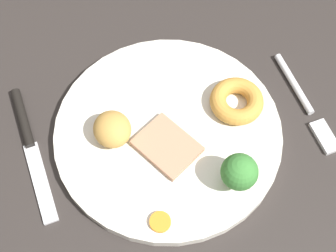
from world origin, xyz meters
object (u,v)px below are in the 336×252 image
object	(u,v)px
dinner_plate	(168,133)
meat_slice_main	(167,146)
roast_potato_left	(113,131)
carrot_coin_front	(160,222)
knife	(29,141)
broccoli_floret	(239,172)
fork	(306,105)
yorkshire_pudding	(237,101)

from	to	relation	value
dinner_plate	meat_slice_main	size ratio (longest dim) A/B	3.94
dinner_plate	roast_potato_left	distance (cm)	7.02
carrot_coin_front	knife	size ratio (longest dim) A/B	0.13
broccoli_floret	knife	bearing A→B (deg)	-29.29
carrot_coin_front	broccoli_floret	bearing A→B (deg)	-167.33
roast_potato_left	broccoli_floret	world-z (taller)	broccoli_floret
fork	knife	bearing A→B (deg)	-101.97
meat_slice_main	yorkshire_pudding	world-z (taller)	yorkshire_pudding
fork	meat_slice_main	bearing A→B (deg)	-90.11
yorkshire_pudding	dinner_plate	bearing A→B (deg)	5.99
dinner_plate	knife	size ratio (longest dim) A/B	1.50
dinner_plate	roast_potato_left	world-z (taller)	roast_potato_left
roast_potato_left	yorkshire_pudding	bearing A→B (deg)	-179.44
meat_slice_main	knife	bearing A→B (deg)	-20.77
broccoli_floret	knife	distance (cm)	25.80
roast_potato_left	fork	distance (cm)	24.83
carrot_coin_front	fork	size ratio (longest dim) A/B	0.16
meat_slice_main	broccoli_floret	distance (cm)	9.43
meat_slice_main	carrot_coin_front	world-z (taller)	meat_slice_main
carrot_coin_front	roast_potato_left	bearing A→B (deg)	-77.90
fork	dinner_plate	bearing A→B (deg)	-97.07
carrot_coin_front	dinner_plate	bearing A→B (deg)	-110.28
dinner_plate	carrot_coin_front	xyz separation A→B (cm)	(4.03, 10.89, 0.93)
carrot_coin_front	broccoli_floret	world-z (taller)	broccoli_floret
roast_potato_left	knife	distance (cm)	10.84
dinner_plate	meat_slice_main	world-z (taller)	meat_slice_main
dinner_plate	fork	distance (cm)	18.12
broccoli_floret	knife	xyz separation A→B (cm)	(22.25, -12.48, -3.85)
roast_potato_left	carrot_coin_front	xyz separation A→B (cm)	(-2.51, 11.69, -1.49)
yorkshire_pudding	roast_potato_left	xyz separation A→B (cm)	(15.62, 0.15, 0.71)
knife	dinner_plate	bearing A→B (deg)	72.40
yorkshire_pudding	knife	size ratio (longest dim) A/B	0.36
roast_potato_left	knife	size ratio (longest dim) A/B	0.26
roast_potato_left	broccoli_floret	size ratio (longest dim) A/B	0.94
yorkshire_pudding	broccoli_floret	distance (cm)	10.45
roast_potato_left	fork	xyz separation A→B (cm)	(-24.63, 1.64, -2.74)
fork	roast_potato_left	bearing A→B (deg)	-98.23
carrot_coin_front	broccoli_floret	xyz separation A→B (cm)	(-9.66, -2.17, 2.67)
carrot_coin_front	yorkshire_pudding	bearing A→B (deg)	-137.91
roast_potato_left	dinner_plate	bearing A→B (deg)	173.00
carrot_coin_front	fork	xyz separation A→B (cm)	(-22.12, -10.06, -1.25)
broccoli_floret	yorkshire_pudding	bearing A→B (deg)	-109.68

